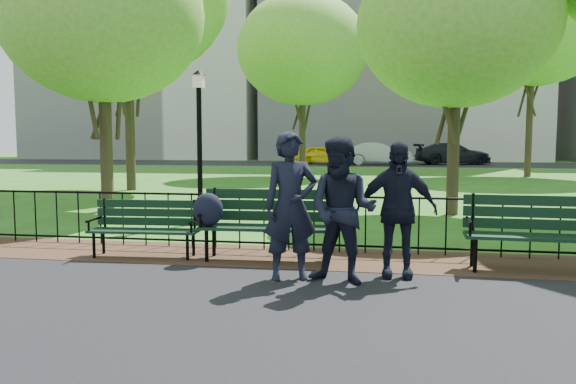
% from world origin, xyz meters
% --- Properties ---
extents(ground, '(120.00, 120.00, 0.00)m').
position_xyz_m(ground, '(0.00, 0.00, 0.00)').
color(ground, '#395A17').
extents(dirt_strip, '(60.00, 1.60, 0.01)m').
position_xyz_m(dirt_strip, '(0.00, 1.50, 0.01)').
color(dirt_strip, '#3B2518').
rests_on(dirt_strip, ground).
extents(far_street, '(70.00, 9.00, 0.01)m').
position_xyz_m(far_street, '(0.00, 35.00, 0.01)').
color(far_street, black).
rests_on(far_street, ground).
extents(iron_fence, '(24.06, 0.06, 1.00)m').
position_xyz_m(iron_fence, '(0.00, 2.00, 0.50)').
color(iron_fence, black).
rests_on(iron_fence, ground).
extents(apartment_west, '(22.00, 15.00, 26.00)m').
position_xyz_m(apartment_west, '(-22.00, 48.00, 13.00)').
color(apartment_west, white).
rests_on(apartment_west, ground).
extents(park_bench_main, '(2.07, 0.69, 1.12)m').
position_xyz_m(park_bench_main, '(-1.12, 1.21, 0.69)').
color(park_bench_main, black).
rests_on(park_bench_main, ground).
extents(park_bench_left_a, '(1.66, 0.61, 0.92)m').
position_xyz_m(park_bench_left_a, '(-2.64, 1.22, 0.53)').
color(park_bench_left_a, black).
rests_on(park_bench_left_a, ground).
extents(park_bench_right_a, '(1.96, 0.68, 1.10)m').
position_xyz_m(park_bench_right_a, '(2.92, 1.22, 0.63)').
color(park_bench_right_a, black).
rests_on(park_bench_right_a, ground).
extents(lamppost, '(0.29, 0.29, 3.20)m').
position_xyz_m(lamppost, '(-2.95, 4.64, 1.74)').
color(lamppost, black).
rests_on(lamppost, ground).
extents(tree_near_w, '(4.87, 4.87, 6.79)m').
position_xyz_m(tree_near_w, '(-5.86, 6.15, 4.71)').
color(tree_near_w, '#2D2116').
rests_on(tree_near_w, ground).
extents(tree_near_e, '(4.57, 4.57, 6.37)m').
position_xyz_m(tree_near_e, '(2.44, 6.97, 4.42)').
color(tree_near_e, '#2D2116').
rests_on(tree_near_e, ground).
extents(tree_far_c, '(6.23, 6.23, 8.68)m').
position_xyz_m(tree_far_c, '(-3.10, 20.18, 6.02)').
color(tree_far_c, '#2D2116').
rests_on(tree_far_c, ground).
extents(tree_far_e, '(7.87, 7.87, 10.97)m').
position_xyz_m(tree_far_e, '(7.59, 21.90, 7.62)').
color(tree_far_e, '#2D2116').
rests_on(tree_far_e, ground).
extents(person_left, '(0.78, 0.63, 1.85)m').
position_xyz_m(person_left, '(-0.26, 0.20, 0.94)').
color(person_left, black).
rests_on(person_left, asphalt_path).
extents(person_mid, '(0.95, 0.63, 1.78)m').
position_xyz_m(person_mid, '(0.39, 0.12, 0.90)').
color(person_mid, black).
rests_on(person_mid, asphalt_path).
extents(person_right, '(1.03, 0.46, 1.73)m').
position_xyz_m(person_right, '(1.04, 0.56, 0.88)').
color(person_right, black).
rests_on(person_right, asphalt_path).
extents(taxi, '(4.08, 2.03, 1.34)m').
position_xyz_m(taxi, '(-3.67, 33.94, 0.68)').
color(taxi, yellow).
rests_on(taxi, far_street).
extents(sedan_silver, '(4.99, 2.59, 1.56)m').
position_xyz_m(sedan_silver, '(0.25, 33.26, 0.79)').
color(sedan_silver, '#A2A4AA').
rests_on(sedan_silver, far_street).
extents(sedan_dark, '(5.59, 3.08, 1.54)m').
position_xyz_m(sedan_dark, '(5.56, 34.89, 0.78)').
color(sedan_dark, black).
rests_on(sedan_dark, far_street).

